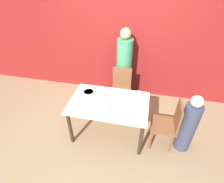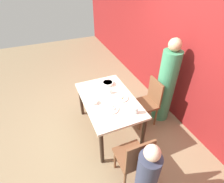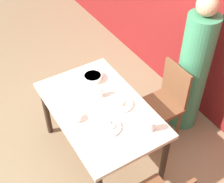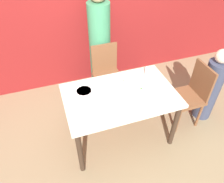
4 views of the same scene
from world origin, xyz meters
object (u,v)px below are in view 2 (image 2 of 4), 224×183
object	(u,v)px
bowl_curry	(108,83)
glass_water_tall	(135,110)
person_adult	(166,85)
chair_child_spot	(134,158)
chair_adult_spot	(148,101)
plate_rice_adult	(111,109)
person_child	(146,178)

from	to	relation	value
bowl_curry	glass_water_tall	size ratio (longest dim) A/B	1.79
person_adult	chair_child_spot	bearing A→B (deg)	-51.04
chair_adult_spot	person_adult	world-z (taller)	person_adult
plate_rice_adult	person_child	bearing A→B (deg)	0.81
chair_child_spot	glass_water_tall	xyz separation A→B (m)	(-0.52, 0.28, 0.29)
plate_rice_adult	bowl_curry	bearing A→B (deg)	162.86
glass_water_tall	chair_child_spot	bearing A→B (deg)	-28.61
glass_water_tall	person_adult	bearing A→B (deg)	114.79
chair_child_spot	person_adult	size ratio (longest dim) A/B	0.56
chair_child_spot	person_adult	world-z (taller)	person_adult
chair_adult_spot	chair_child_spot	xyz separation A→B (m)	(0.91, -0.80, 0.00)
chair_child_spot	plate_rice_adult	size ratio (longest dim) A/B	3.89
person_child	glass_water_tall	size ratio (longest dim) A/B	10.06
plate_rice_adult	glass_water_tall	size ratio (longest dim) A/B	2.13
chair_child_spot	person_child	distance (m)	0.30
chair_child_spot	bowl_curry	distance (m)	1.41
person_adult	plate_rice_adult	size ratio (longest dim) A/B	6.96
person_child	plate_rice_adult	xyz separation A→B (m)	(-1.03, -0.01, 0.24)
plate_rice_adult	glass_water_tall	xyz separation A→B (m)	(0.21, 0.30, 0.04)
chair_child_spot	person_child	size ratio (longest dim) A/B	0.83
chair_adult_spot	plate_rice_adult	size ratio (longest dim) A/B	3.89
chair_child_spot	glass_water_tall	bearing A→B (deg)	-118.61
chair_child_spot	plate_rice_adult	world-z (taller)	chair_child_spot
person_adult	glass_water_tall	size ratio (longest dim) A/B	14.85
person_child	bowl_curry	bearing A→B (deg)	173.70
chair_adult_spot	plate_rice_adult	bearing A→B (deg)	-77.41
chair_child_spot	plate_rice_adult	xyz separation A→B (m)	(-0.73, -0.01, 0.25)
chair_adult_spot	chair_child_spot	size ratio (longest dim) A/B	1.00
chair_child_spot	chair_adult_spot	bearing A→B (deg)	-131.15
plate_rice_adult	glass_water_tall	bearing A→B (deg)	55.23
chair_adult_spot	glass_water_tall	xyz separation A→B (m)	(0.39, -0.51, 0.29)
chair_child_spot	person_child	world-z (taller)	person_child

